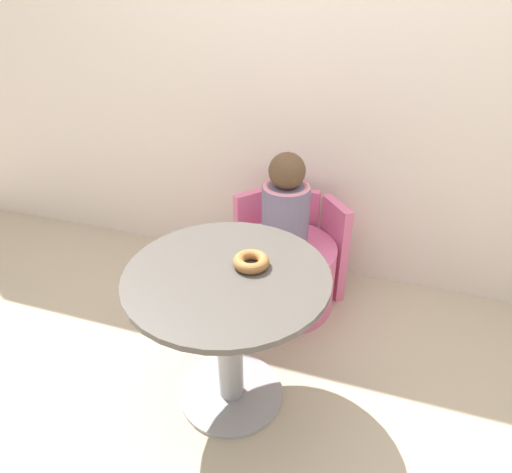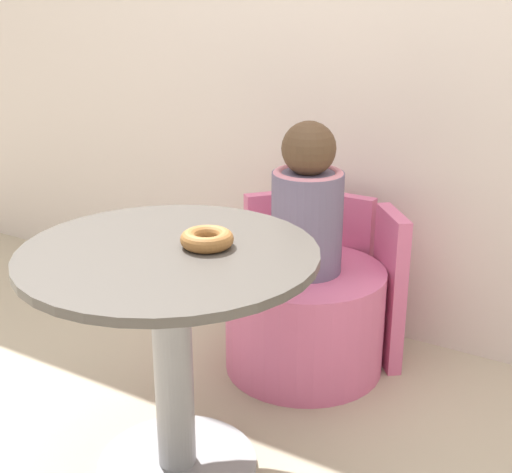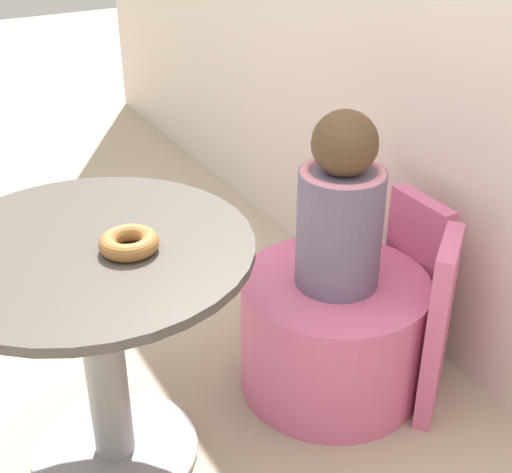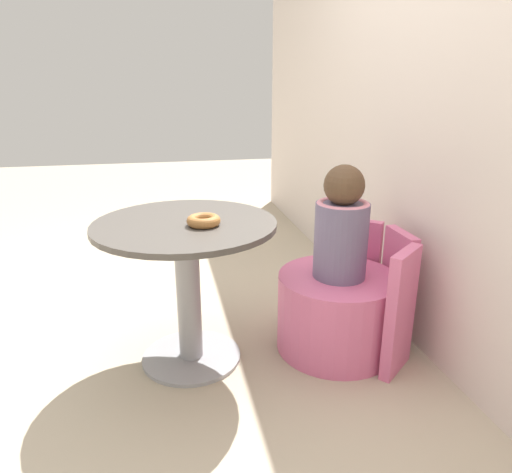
{
  "view_description": "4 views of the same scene",
  "coord_description": "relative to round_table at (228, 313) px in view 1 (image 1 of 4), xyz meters",
  "views": [
    {
      "loc": [
        0.44,
        -1.29,
        1.69
      ],
      "look_at": [
        -0.08,
        0.3,
        0.66
      ],
      "focal_mm": 32.0,
      "sensor_mm": 36.0,
      "label": 1
    },
    {
      "loc": [
        1.0,
        -1.35,
        1.34
      ],
      "look_at": [
        -0.03,
        0.34,
        0.62
      ],
      "focal_mm": 50.0,
      "sensor_mm": 36.0,
      "label": 2
    },
    {
      "loc": [
        1.38,
        -0.37,
        1.51
      ],
      "look_at": [
        -0.01,
        0.4,
        0.63
      ],
      "focal_mm": 50.0,
      "sensor_mm": 36.0,
      "label": 3
    },
    {
      "loc": [
        1.8,
        -0.09,
        1.23
      ],
      "look_at": [
        -0.08,
        0.31,
        0.59
      ],
      "focal_mm": 32.0,
      "sensor_mm": 36.0,
      "label": 4
    }
  ],
  "objects": [
    {
      "name": "round_table",
      "position": [
        0.0,
        0.0,
        0.0
      ],
      "size": [
        0.79,
        0.79,
        0.67
      ],
      "color": "#99999E",
      "rests_on": "ground_plane"
    },
    {
      "name": "booth_backrest",
      "position": [
        0.05,
        0.93,
        -0.19
      ],
      "size": [
        0.66,
        0.24,
        0.57
      ],
      "color": "#DB6693",
      "rests_on": "ground_plane"
    },
    {
      "name": "ground_plane",
      "position": [
        0.09,
        0.0,
        -0.48
      ],
      "size": [
        12.0,
        12.0,
        0.0
      ],
      "primitive_type": "plane",
      "color": "#B7A88E"
    },
    {
      "name": "back_wall",
      "position": [
        0.09,
        1.13,
        0.72
      ],
      "size": [
        6.0,
        0.06,
        2.4
      ],
      "color": "silver",
      "rests_on": "ground_plane"
    },
    {
      "name": "donut",
      "position": [
        0.07,
        0.07,
        0.22
      ],
      "size": [
        0.14,
        0.14,
        0.04
      ],
      "color": "#9E6633",
      "rests_on": "round_table"
    },
    {
      "name": "tub_chair",
      "position": [
        0.05,
        0.7,
        -0.29
      ],
      "size": [
        0.57,
        0.57,
        0.38
      ],
      "color": "#DB6693",
      "rests_on": "ground_plane"
    },
    {
      "name": "child_figure",
      "position": [
        0.05,
        0.7,
        0.14
      ],
      "size": [
        0.24,
        0.24,
        0.52
      ],
      "color": "slate",
      "rests_on": "tub_chair"
    }
  ]
}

